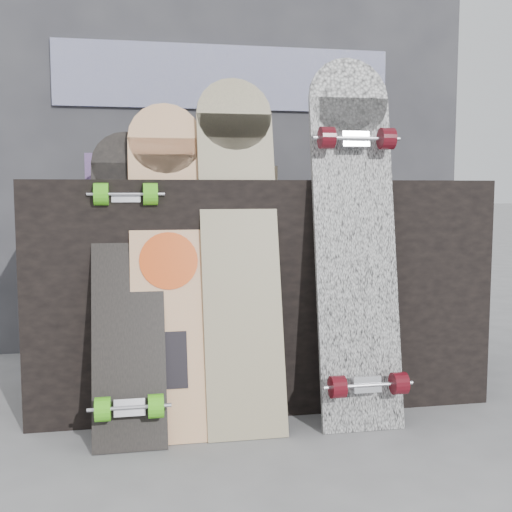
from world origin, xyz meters
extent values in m
plane|color=slate|center=(0.00, 0.00, 0.00)|extent=(60.00, 60.00, 0.00)
cube|color=black|center=(0.00, 0.50, 0.40)|extent=(1.60, 0.60, 0.80)
cube|color=#323136|center=(0.00, 1.35, 1.10)|extent=(2.40, 0.20, 2.20)
cube|color=#0E1355|center=(0.00, 1.24, 1.30)|extent=(1.60, 0.02, 0.30)
cube|color=#443670|center=(-0.52, 0.61, 0.85)|extent=(0.18, 0.12, 0.10)
cube|color=#443670|center=(0.38, 0.46, 0.86)|extent=(0.14, 0.14, 0.12)
cube|color=#D1B78C|center=(0.00, 0.66, 0.83)|extent=(0.22, 0.10, 0.06)
cube|color=tan|center=(-0.34, 0.16, 0.47)|extent=(0.24, 0.28, 0.94)
cylinder|color=tan|center=(-0.34, 0.29, 0.93)|extent=(0.24, 0.08, 0.24)
cylinder|color=#EC490E|center=(-0.34, 0.17, 0.54)|extent=(0.18, 0.05, 0.18)
cube|color=black|center=(-0.34, 0.09, 0.25)|extent=(0.10, 0.05, 0.17)
cube|color=beige|center=(-0.11, 0.16, 0.51)|extent=(0.25, 0.29, 1.02)
cylinder|color=beige|center=(-0.11, 0.29, 1.02)|extent=(0.25, 0.08, 0.25)
cube|color=silver|center=(0.27, 0.12, 0.54)|extent=(0.27, 0.22, 1.07)
cylinder|color=silver|center=(0.27, 0.22, 1.07)|extent=(0.27, 0.07, 0.27)
cube|color=silver|center=(0.27, 0.01, 0.16)|extent=(0.09, 0.04, 0.05)
cylinder|color=#4E0B13|center=(0.17, -0.01, 0.16)|extent=(0.04, 0.07, 0.07)
cylinder|color=#4E0B13|center=(0.37, -0.01, 0.16)|extent=(0.05, 0.07, 0.07)
cube|color=silver|center=(0.27, 0.15, 0.93)|extent=(0.09, 0.04, 0.05)
cylinder|color=#4E0B13|center=(0.17, 0.13, 0.93)|extent=(0.04, 0.07, 0.07)
cylinder|color=#4E0B13|center=(0.37, 0.13, 0.93)|extent=(0.05, 0.07, 0.07)
cube|color=black|center=(-0.47, 0.15, 0.43)|extent=(0.22, 0.32, 0.86)
cylinder|color=black|center=(-0.47, 0.30, 0.85)|extent=(0.22, 0.09, 0.21)
cube|color=silver|center=(-0.47, 0.00, 0.13)|extent=(0.09, 0.05, 0.06)
cylinder|color=#4EC71C|center=(-0.54, -0.02, 0.14)|extent=(0.04, 0.07, 0.07)
cylinder|color=#4EC71C|center=(-0.39, -0.02, 0.14)|extent=(0.05, 0.07, 0.07)
cube|color=silver|center=(-0.47, 0.22, 0.75)|extent=(0.09, 0.05, 0.06)
cylinder|color=#4EC71C|center=(-0.54, 0.20, 0.75)|extent=(0.04, 0.07, 0.07)
cylinder|color=#4EC71C|center=(-0.39, 0.20, 0.75)|extent=(0.05, 0.07, 0.07)
camera|label=1|loc=(-0.44, -1.86, 0.77)|focal=45.00mm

